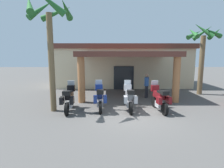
{
  "coord_description": "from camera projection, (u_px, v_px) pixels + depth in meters",
  "views": [
    {
      "loc": [
        -1.18,
        -8.73,
        3.06
      ],
      "look_at": [
        -1.1,
        3.12,
        1.2
      ],
      "focal_mm": 29.3,
      "sensor_mm": 36.0,
      "label": 1
    }
  ],
  "objects": [
    {
      "name": "motorcycle_maroon",
      "position": [
        160.0,
        99.0,
        10.07
      ],
      "size": [
        0.75,
        2.21,
        1.61
      ],
      "rotation": [
        0.0,
        0.0,
        1.68
      ],
      "color": "black",
      "rests_on": "ground_plane"
    },
    {
      "name": "motorcycle_black",
      "position": [
        69.0,
        99.0,
        10.03
      ],
      "size": [
        0.72,
        2.21,
        1.61
      ],
      "rotation": [
        0.0,
        0.0,
        1.62
      ],
      "color": "black",
      "rests_on": "ground_plane"
    },
    {
      "name": "pedestrian",
      "position": [
        147.0,
        84.0,
        13.2
      ],
      "size": [
        0.4,
        0.41,
        1.77
      ],
      "rotation": [
        0.0,
        0.0,
        5.52
      ],
      "color": "black",
      "rests_on": "ground_plane"
    },
    {
      "name": "motel_building",
      "position": [
        122.0,
        65.0,
        18.98
      ],
      "size": [
        13.32,
        10.98,
        4.11
      ],
      "rotation": [
        0.0,
        0.0,
        0.0
      ],
      "color": "beige",
      "rests_on": "ground_plane"
    },
    {
      "name": "palm_tree_roadside",
      "position": [
        49.0,
        25.0,
        9.54
      ],
      "size": [
        2.46,
        2.63,
        6.27
      ],
      "color": "brown",
      "rests_on": "ground_plane"
    },
    {
      "name": "motorcycle_blue",
      "position": [
        100.0,
        98.0,
        10.31
      ],
      "size": [
        0.75,
        2.21,
        1.61
      ],
      "rotation": [
        0.0,
        0.0,
        1.68
      ],
      "color": "black",
      "rests_on": "ground_plane"
    },
    {
      "name": "palm_tree_near_portico",
      "position": [
        203.0,
        44.0,
        13.96
      ],
      "size": [
        2.29,
        2.46,
        5.48
      ],
      "color": "brown",
      "rests_on": "ground_plane"
    },
    {
      "name": "motorcycle_silver",
      "position": [
        129.0,
        98.0,
        10.22
      ],
      "size": [
        0.71,
        2.21,
        1.61
      ],
      "rotation": [
        0.0,
        0.0,
        1.59
      ],
      "color": "black",
      "rests_on": "ground_plane"
    },
    {
      "name": "ground_plane",
      "position": [
        134.0,
        117.0,
        9.1
      ],
      "size": [
        80.0,
        80.0,
        0.0
      ],
      "primitive_type": "plane",
      "color": "#514F4C"
    }
  ]
}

